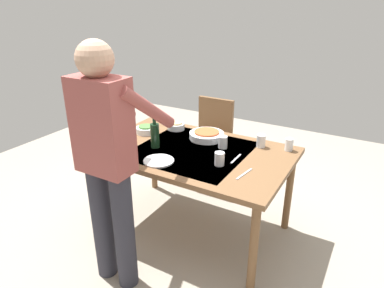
% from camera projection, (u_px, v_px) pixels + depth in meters
% --- Properties ---
extents(ground_plane, '(6.00, 6.00, 0.00)m').
position_uv_depth(ground_plane, '(192.00, 228.00, 3.07)').
color(ground_plane, '#9E9384').
extents(dining_table, '(1.56, 0.99, 0.76)m').
position_uv_depth(dining_table, '(192.00, 158.00, 2.79)').
color(dining_table, brown).
rests_on(dining_table, ground_plane).
extents(chair_near, '(0.40, 0.40, 0.91)m').
position_uv_depth(chair_near, '(211.00, 136.00, 3.68)').
color(chair_near, '#523019').
rests_on(chair_near, ground_plane).
extents(person_server, '(0.42, 0.61, 1.69)m').
position_uv_depth(person_server, '(108.00, 157.00, 2.17)').
color(person_server, '#2D2D38').
rests_on(person_server, ground_plane).
extents(wine_bottle, '(0.07, 0.07, 0.30)m').
position_uv_depth(wine_bottle, '(155.00, 135.00, 2.77)').
color(wine_bottle, black).
rests_on(wine_bottle, dining_table).
extents(wine_glass_left, '(0.07, 0.07, 0.15)m').
position_uv_depth(wine_glass_left, '(122.00, 135.00, 2.78)').
color(wine_glass_left, white).
rests_on(wine_glass_left, dining_table).
extents(water_cup_near_left, '(0.07, 0.07, 0.10)m').
position_uv_depth(water_cup_near_left, '(223.00, 142.00, 2.78)').
color(water_cup_near_left, silver).
rests_on(water_cup_near_left, dining_table).
extents(water_cup_near_right, '(0.07, 0.07, 0.10)m').
position_uv_depth(water_cup_near_right, '(261.00, 141.00, 2.80)').
color(water_cup_near_right, silver).
rests_on(water_cup_near_right, dining_table).
extents(water_cup_far_left, '(0.06, 0.06, 0.10)m').
position_uv_depth(water_cup_far_left, '(289.00, 145.00, 2.74)').
color(water_cup_far_left, silver).
rests_on(water_cup_far_left, dining_table).
extents(water_cup_far_right, '(0.07, 0.07, 0.10)m').
position_uv_depth(water_cup_far_right, '(219.00, 159.00, 2.49)').
color(water_cup_far_right, silver).
rests_on(water_cup_far_right, dining_table).
extents(serving_bowl_pasta, '(0.30, 0.30, 0.07)m').
position_uv_depth(serving_bowl_pasta, '(207.00, 135.00, 2.97)').
color(serving_bowl_pasta, silver).
rests_on(serving_bowl_pasta, dining_table).
extents(side_bowl_salad, '(0.18, 0.18, 0.07)m').
position_uv_depth(side_bowl_salad, '(146.00, 129.00, 3.10)').
color(side_bowl_salad, silver).
rests_on(side_bowl_salad, dining_table).
extents(side_bowl_bread, '(0.16, 0.16, 0.07)m').
position_uv_depth(side_bowl_bread, '(176.00, 126.00, 3.19)').
color(side_bowl_bread, silver).
rests_on(side_bowl_bread, dining_table).
extents(dinner_plate_near, '(0.23, 0.23, 0.01)m').
position_uv_depth(dinner_plate_near, '(159.00, 161.00, 2.56)').
color(dinner_plate_near, silver).
rests_on(dinner_plate_near, dining_table).
extents(table_knife, '(0.05, 0.20, 0.00)m').
position_uv_depth(table_knife, '(244.00, 174.00, 2.38)').
color(table_knife, silver).
rests_on(table_knife, dining_table).
extents(table_fork, '(0.01, 0.18, 0.00)m').
position_uv_depth(table_fork, '(236.00, 159.00, 2.60)').
color(table_fork, silver).
rests_on(table_fork, dining_table).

